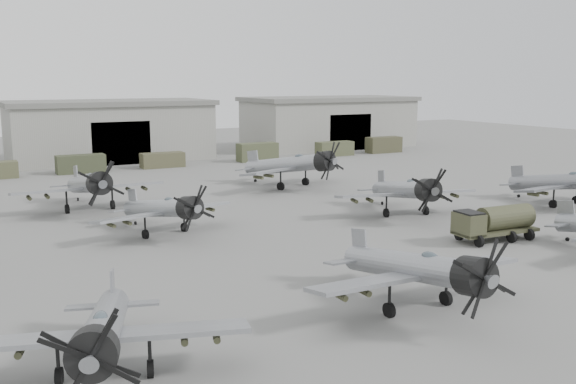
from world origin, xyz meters
name	(u,v)px	position (x,y,z in m)	size (l,w,h in m)	color
ground	(338,264)	(0.00, 0.00, 0.00)	(220.00, 220.00, 0.00)	slate
hangar_center	(109,130)	(0.00, 61.96, 4.37)	(29.00, 14.80, 8.70)	gray
hangar_right	(329,122)	(38.00, 61.96, 4.37)	(29.00, 14.80, 8.70)	gray
support_truck_3	(81,164)	(-6.56, 50.00, 1.15)	(5.97, 2.20, 2.30)	#363B27
support_truck_4	(162,160)	(4.14, 50.00, 1.00)	(5.79, 2.20, 1.99)	#48462F
support_truck_5	(257,152)	(18.37, 50.00, 1.31)	(5.92, 2.20, 2.63)	#42482F
support_truck_6	(335,149)	(31.65, 50.00, 1.10)	(5.92, 2.20, 2.20)	#454A30
support_truck_7	(384,145)	(41.07, 50.00, 1.26)	(5.93, 2.20, 2.53)	#3F3E29
aircraft_near_0	(103,331)	(-16.97, -9.28, 2.12)	(11.63, 10.47, 4.65)	gray
aircraft_near_1	(421,269)	(-0.91, -9.13, 2.25)	(12.29, 11.05, 4.95)	#92949A
aircraft_mid_1	(165,209)	(-7.32, 12.91, 2.07)	(11.42, 10.28, 4.54)	#989BA0
aircraft_mid_2	(408,190)	(13.31, 9.59, 2.28)	(12.63, 11.37, 5.02)	#93959B
aircraft_mid_3	(568,182)	(29.47, 6.06, 2.25)	(12.44, 11.19, 4.95)	gray
aircraft_far_0	(89,185)	(-10.53, 24.85, 2.43)	(13.30, 11.97, 5.35)	gray
aircraft_far_1	(294,165)	(11.88, 27.24, 2.55)	(13.88, 12.53, 5.61)	#92959A
fuel_tanker	(495,221)	(13.61, -0.20, 1.46)	(6.75, 2.71, 2.55)	#3E3F29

